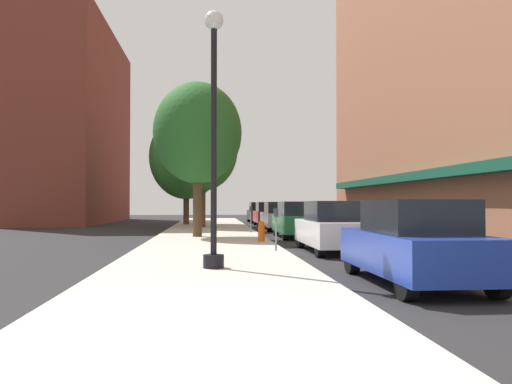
{
  "coord_description": "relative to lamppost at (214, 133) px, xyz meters",
  "views": [
    {
      "loc": [
        0.04,
        -5.7,
        1.6
      ],
      "look_at": [
        1.95,
        15.79,
        2.06
      ],
      "focal_mm": 35.82,
      "sensor_mm": 36.0,
      "label": 1
    }
  ],
  "objects": [
    {
      "name": "parking_meter_far",
      "position": [
        1.95,
        4.0,
        -2.25
      ],
      "size": [
        0.14,
        0.09,
        1.31
      ],
      "color": "slate",
      "rests_on": "sidewalk_slab"
    },
    {
      "name": "tree_far",
      "position": [
        -0.65,
        10.94,
        1.48
      ],
      "size": [
        3.9,
        3.9,
        6.83
      ],
      "color": "#4C3823",
      "rests_on": "sidewalk_slab"
    },
    {
      "name": "parking_meter_near",
      "position": [
        1.95,
        13.85,
        -2.25
      ],
      "size": [
        0.14,
        0.09,
        1.31
      ],
      "color": "slate",
      "rests_on": "sidewalk_slab"
    },
    {
      "name": "lamppost",
      "position": [
        0.0,
        0.0,
        0.0
      ],
      "size": [
        0.48,
        0.48,
        5.9
      ],
      "color": "black",
      "rests_on": "sidewalk_slab"
    },
    {
      "name": "tree_near",
      "position": [
        -1.76,
        23.99,
        1.59
      ],
      "size": [
        5.12,
        5.12,
        7.63
      ],
      "color": "#4C3823",
      "rests_on": "sidewalk_slab"
    },
    {
      "name": "car_green",
      "position": [
        3.9,
        11.49,
        -2.39
      ],
      "size": [
        1.8,
        4.3,
        1.66
      ],
      "rotation": [
        0.0,
        0.0,
        0.01
      ],
      "color": "black",
      "rests_on": "ground"
    },
    {
      "name": "car_silver",
      "position": [
        3.9,
        17.67,
        -2.39
      ],
      "size": [
        1.8,
        4.3,
        1.66
      ],
      "rotation": [
        0.0,
        0.0,
        -0.01
      ],
      "color": "black",
      "rests_on": "ground"
    },
    {
      "name": "fire_hydrant",
      "position": [
        1.88,
        7.85,
        -2.68
      ],
      "size": [
        0.33,
        0.26,
        0.79
      ],
      "color": "#E05614",
      "rests_on": "sidewalk_slab"
    },
    {
      "name": "ground_plane",
      "position": [
        3.9,
        12.03,
        -3.2
      ],
      "size": [
        90.0,
        90.0,
        0.0
      ],
      "primitive_type": "plane",
      "color": "#232326"
    },
    {
      "name": "sidewalk_slab",
      "position": [
        -0.1,
        13.03,
        -3.14
      ],
      "size": [
        4.8,
        50.0,
        0.12
      ],
      "primitive_type": "cube",
      "color": "#B7B2A8",
      "rests_on": "ground"
    },
    {
      "name": "car_white",
      "position": [
        3.9,
        4.59,
        -2.39
      ],
      "size": [
        1.8,
        4.3,
        1.66
      ],
      "rotation": [
        0.0,
        0.0,
        0.04
      ],
      "color": "black",
      "rests_on": "ground"
    },
    {
      "name": "car_black",
      "position": [
        3.9,
        29.49,
        -2.39
      ],
      "size": [
        1.8,
        4.3,
        1.66
      ],
      "rotation": [
        0.0,
        0.0,
        0.04
      ],
      "color": "black",
      "rests_on": "ground"
    },
    {
      "name": "tree_mid",
      "position": [
        -0.58,
        19.58,
        1.59
      ],
      "size": [
        4.31,
        4.31,
        7.16
      ],
      "color": "#4C3823",
      "rests_on": "sidewalk_slab"
    },
    {
      "name": "car_red",
      "position": [
        3.9,
        23.32,
        -2.39
      ],
      "size": [
        1.8,
        4.3,
        1.66
      ],
      "rotation": [
        0.0,
        0.0,
        -0.02
      ],
      "color": "black",
      "rests_on": "ground"
    },
    {
      "name": "car_blue",
      "position": [
        3.9,
        -2.01,
        -2.39
      ],
      "size": [
        1.8,
        4.3,
        1.66
      ],
      "rotation": [
        0.0,
        0.0,
        -0.03
      ],
      "color": "black",
      "rests_on": "ground"
    },
    {
      "name": "building_far_background",
      "position": [
        -11.12,
        31.03,
        4.58
      ],
      "size": [
        6.8,
        18.0,
        15.61
      ],
      "color": "brown",
      "rests_on": "ground"
    }
  ]
}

